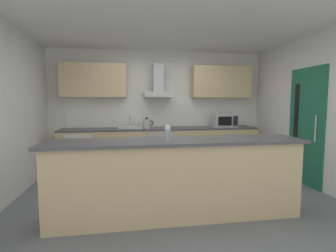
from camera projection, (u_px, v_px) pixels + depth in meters
ground at (174, 196)px, 3.92m from camera, size 5.79×4.87×0.02m
ceiling at (175, 23)px, 3.67m from camera, size 5.79×4.87×0.02m
wall_back at (159, 109)px, 5.76m from camera, size 5.79×0.12×2.60m
wall_right at (318, 111)px, 4.18m from camera, size 0.12×4.87×2.60m
backsplash_tile at (159, 112)px, 5.69m from camera, size 4.07×0.02×0.66m
counter_back at (161, 148)px, 5.46m from camera, size 4.21×0.60×0.90m
counter_island at (177, 179)px, 3.12m from camera, size 3.18×0.64×0.99m
upper_cabinets at (160, 81)px, 5.47m from camera, size 4.16×0.32×0.70m
side_door at (306, 127)px, 4.37m from camera, size 0.08×0.85×2.05m
oven at (159, 148)px, 5.43m from camera, size 0.60×0.62×0.80m
refrigerator at (81, 152)px, 5.17m from camera, size 0.58×0.60×0.85m
microwave at (224, 120)px, 5.58m from camera, size 0.50×0.38×0.30m
sink at (130, 127)px, 5.30m from camera, size 0.50×0.40×0.26m
kettle at (147, 123)px, 5.30m from camera, size 0.29×0.15×0.24m
range_hood at (158, 87)px, 5.43m from camera, size 0.62×0.45×0.72m
wine_glass at (168, 129)px, 3.12m from camera, size 0.08×0.08×0.18m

